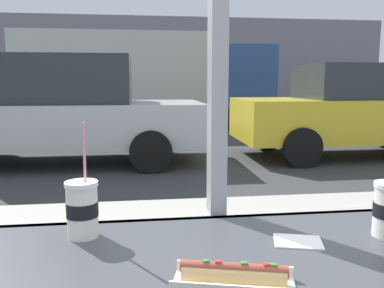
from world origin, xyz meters
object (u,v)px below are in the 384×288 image
hotdog_tray_far (233,276)px  parked_car_silver (60,110)px  soda_cup_left (82,208)px  parked_car_yellow (355,110)px  box_truck (145,77)px

hotdog_tray_far → parked_car_silver: bearing=103.7°
soda_cup_left → hotdog_tray_far: size_ratio=1.18×
hotdog_tray_far → parked_car_yellow: (3.71, 6.10, -0.12)m
soda_cup_left → hotdog_tray_far: bearing=-42.8°
parked_car_silver → parked_car_yellow: (5.19, -0.00, -0.04)m
soda_cup_left → parked_car_silver: (-1.15, 5.79, -0.13)m
soda_cup_left → parked_car_silver: parked_car_silver is taller
parked_car_yellow → box_truck: 6.06m
soda_cup_left → parked_car_silver: size_ratio=0.07×
parked_car_silver → parked_car_yellow: parked_car_silver is taller
hotdog_tray_far → soda_cup_left: bearing=137.2°
hotdog_tray_far → parked_car_yellow: size_ratio=0.06×
soda_cup_left → parked_car_yellow: parked_car_yellow is taller
soda_cup_left → parked_car_silver: 5.90m
parked_car_yellow → box_truck: box_truck is taller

